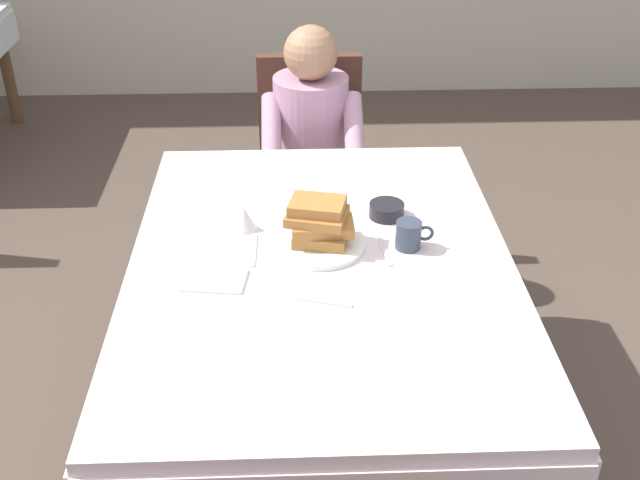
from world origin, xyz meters
name	(u,v)px	position (x,y,z in m)	size (l,w,h in m)	color
ground_plane	(321,443)	(0.00, 0.00, 0.00)	(14.00, 14.00, 0.00)	brown
dining_table_main	(321,284)	(0.00, 0.00, 0.65)	(1.12, 1.52, 0.74)	silver
chair_diner	(311,153)	(0.00, 1.17, 0.53)	(0.44, 0.45, 0.93)	#4C2D23
diner_person	(312,138)	(0.00, 1.01, 0.67)	(0.40, 0.43, 1.12)	#B2849E
plate_breakfast	(318,243)	(-0.01, 0.07, 0.75)	(0.28, 0.28, 0.02)	white
breakfast_stack	(319,222)	(0.00, 0.07, 0.82)	(0.21, 0.17, 0.13)	#A36B33
cup_coffee	(409,235)	(0.26, 0.05, 0.78)	(0.11, 0.08, 0.08)	#333D4C
bowl_butter	(387,210)	(0.21, 0.24, 0.76)	(0.11, 0.11, 0.04)	black
syrup_pitcher	(244,218)	(-0.23, 0.18, 0.78)	(0.08, 0.08, 0.07)	silver
fork_left_of_plate	(254,250)	(-0.20, 0.05, 0.74)	(0.18, 0.01, 0.01)	silver
knife_right_of_plate	(383,247)	(0.18, 0.05, 0.74)	(0.20, 0.01, 0.01)	silver
spoon_near_edge	(326,302)	(0.00, -0.22, 0.74)	(0.15, 0.01, 0.01)	silver
napkin_folded	(215,280)	(-0.30, -0.10, 0.74)	(0.17, 0.12, 0.01)	white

